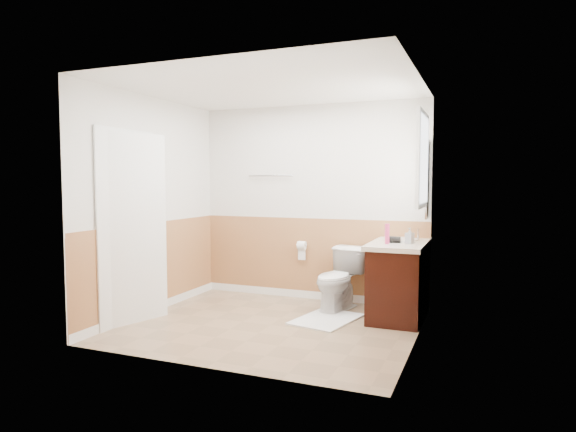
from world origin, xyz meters
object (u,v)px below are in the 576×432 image
at_px(lotion_bottle, 387,234).
at_px(soap_dispenser, 410,236).
at_px(bath_mat, 326,319).
at_px(vanity_cabinet, 400,281).
at_px(toilet, 338,279).

bearing_deg(lotion_bottle, soap_dispenser, 31.77).
xyz_separation_m(lotion_bottle, soap_dispenser, (0.22, 0.14, -0.02)).
distance_m(bath_mat, vanity_cabinet, 0.94).
bearing_deg(vanity_cabinet, lotion_bottle, -111.16).
distance_m(toilet, soap_dispenser, 1.02).
bearing_deg(toilet, vanity_cabinet, 11.52).
height_order(vanity_cabinet, soap_dispenser, soap_dispenser).
height_order(bath_mat, lotion_bottle, lotion_bottle).
distance_m(toilet, lotion_bottle, 0.90).
distance_m(lotion_bottle, soap_dispenser, 0.26).
bearing_deg(toilet, lotion_bottle, -11.18).
relative_size(toilet, soap_dispenser, 4.27).
relative_size(toilet, bath_mat, 0.92).
relative_size(vanity_cabinet, soap_dispenser, 6.38).
bearing_deg(bath_mat, vanity_cabinet, 32.65).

